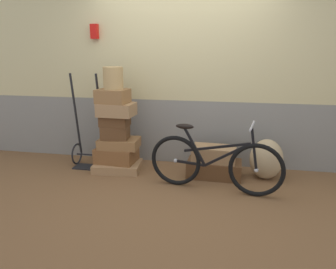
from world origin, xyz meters
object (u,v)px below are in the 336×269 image
object	(u,v)px
luggage_trolley	(90,146)
suitcase_0	(118,166)
burlap_sack	(266,159)
suitcase_1	(117,154)
bicycle	(214,163)
suitcase_5	(117,109)
suitcase_6	(113,96)
suitcase_8	(214,154)
suitcase_7	(214,169)
suitcase_4	(115,121)
suitcase_2	(119,143)
wicker_basket	(113,78)
suitcase_3	(115,132)

from	to	relation	value
luggage_trolley	suitcase_0	bearing A→B (deg)	-13.52
luggage_trolley	burlap_sack	bearing A→B (deg)	-0.23
suitcase_1	bicycle	distance (m)	1.44
suitcase_1	luggage_trolley	distance (m)	0.44
luggage_trolley	burlap_sack	xyz separation A→B (m)	(2.44, -0.01, -0.03)
suitcase_5	suitcase_6	bearing A→B (deg)	179.15
suitcase_1	suitcase_8	size ratio (longest dim) A/B	0.95
suitcase_7	suitcase_8	distance (m)	0.21
suitcase_4	luggage_trolley	xyz separation A→B (m)	(-0.43, 0.09, -0.41)
suitcase_8	suitcase_5	bearing A→B (deg)	-175.97
suitcase_2	luggage_trolley	xyz separation A→B (m)	(-0.47, 0.07, -0.09)
suitcase_6	suitcase_7	distance (m)	1.65
suitcase_6	wicker_basket	bearing A→B (deg)	25.76
suitcase_5	burlap_sack	world-z (taller)	suitcase_5
suitcase_6	suitcase_4	bearing A→B (deg)	41.27
suitcase_5	wicker_basket	world-z (taller)	wicker_basket
suitcase_6	bicycle	distance (m)	1.60
suitcase_8	luggage_trolley	size ratio (longest dim) A/B	0.42
suitcase_0	suitcase_4	distance (m)	0.65
suitcase_0	suitcase_7	world-z (taller)	suitcase_7
suitcase_4	suitcase_7	xyz separation A→B (m)	(1.35, 0.00, -0.59)
suitcase_0	bicycle	distance (m)	1.43
suitcase_5	bicycle	xyz separation A→B (m)	(1.33, -0.41, -0.52)
suitcase_0	wicker_basket	xyz separation A→B (m)	(-0.02, 0.02, 1.21)
suitcase_6	burlap_sack	size ratio (longest dim) A/B	0.76
suitcase_1	luggage_trolley	bearing A→B (deg)	175.39
suitcase_2	wicker_basket	size ratio (longest dim) A/B	1.86
suitcase_3	bicycle	xyz separation A→B (m)	(1.36, -0.42, -0.20)
suitcase_3	suitcase_6	world-z (taller)	suitcase_6
wicker_basket	suitcase_5	bearing A→B (deg)	-13.29
suitcase_3	suitcase_8	xyz separation A→B (m)	(1.34, 0.02, -0.23)
suitcase_3	suitcase_4	bearing A→B (deg)	91.02
suitcase_7	burlap_sack	world-z (taller)	burlap_sack
luggage_trolley	bicycle	size ratio (longest dim) A/B	0.84
suitcase_6	burlap_sack	bearing A→B (deg)	8.44
luggage_trolley	bicycle	distance (m)	1.87
suitcase_2	suitcase_6	size ratio (longest dim) A/B	1.35
bicycle	suitcase_7	bearing A→B (deg)	91.75
suitcase_1	bicycle	size ratio (longest dim) A/B	0.34
suitcase_7	luggage_trolley	distance (m)	1.80
suitcase_8	burlap_sack	distance (m)	0.67
burlap_sack	suitcase_0	bearing A→B (deg)	-177.13
suitcase_3	suitcase_4	xyz separation A→B (m)	(-0.00, 0.00, 0.16)
suitcase_3	suitcase_8	bearing A→B (deg)	-5.11
suitcase_1	suitcase_2	xyz separation A→B (m)	(0.05, -0.01, 0.17)
suitcase_8	luggage_trolley	xyz separation A→B (m)	(-1.77, 0.07, -0.02)
luggage_trolley	suitcase_2	bearing A→B (deg)	-8.20
suitcase_2	suitcase_3	distance (m)	0.16
wicker_basket	suitcase_2	bearing A→B (deg)	26.68
suitcase_4	luggage_trolley	bearing A→B (deg)	168.59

